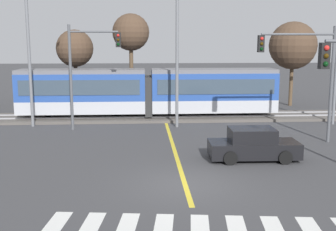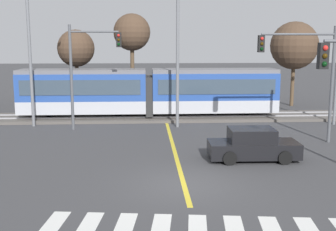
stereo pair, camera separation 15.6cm
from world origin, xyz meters
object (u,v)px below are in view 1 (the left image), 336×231
at_px(traffic_light_mid_right, 307,66).
at_px(street_lamp_west, 31,42).
at_px(light_rail_tram, 148,91).
at_px(traffic_light_far_left, 87,62).
at_px(bare_tree_east, 131,33).
at_px(bare_tree_west, 75,49).
at_px(bare_tree_far_east, 293,46).
at_px(sedan_crossing, 253,145).
at_px(street_lamp_centre, 180,42).

distance_m(traffic_light_mid_right, street_lamp_west, 17.03).
bearing_deg(light_rail_tram, traffic_light_far_left, -135.81).
bearing_deg(bare_tree_east, bare_tree_west, 162.90).
distance_m(bare_tree_west, bare_tree_east, 5.04).
distance_m(light_rail_tram, bare_tree_far_east, 14.18).
bearing_deg(bare_tree_west, bare_tree_far_east, 1.45).
relative_size(light_rail_tram, sedan_crossing, 4.37).
bearing_deg(traffic_light_far_left, bare_tree_west, 103.07).
height_order(traffic_light_far_left, bare_tree_east, bare_tree_east).
distance_m(light_rail_tram, bare_tree_east, 5.76).
relative_size(street_lamp_west, bare_tree_west, 1.51).
distance_m(traffic_light_mid_right, bare_tree_far_east, 14.38).
relative_size(street_lamp_centre, bare_tree_far_east, 1.36).
height_order(sedan_crossing, street_lamp_west, street_lamp_west).
relative_size(traffic_light_far_left, bare_tree_east, 0.85).
bearing_deg(bare_tree_far_east, traffic_light_far_left, -150.23).
bearing_deg(bare_tree_east, light_rail_tram, -70.98).
distance_m(light_rail_tram, sedan_crossing, 12.39).
relative_size(light_rail_tram, street_lamp_centre, 1.87).
height_order(traffic_light_far_left, bare_tree_west, traffic_light_far_left).
distance_m(street_lamp_west, bare_tree_west, 7.88).
relative_size(light_rail_tram, bare_tree_east, 2.38).
relative_size(street_lamp_west, street_lamp_centre, 1.00).
height_order(traffic_light_far_left, traffic_light_mid_right, traffic_light_far_left).
height_order(sedan_crossing, bare_tree_west, bare_tree_west).
distance_m(light_rail_tram, traffic_light_mid_right, 11.92).
xyz_separation_m(sedan_crossing, traffic_light_far_left, (-8.65, 7.58, 3.59)).
distance_m(sedan_crossing, bare_tree_east, 17.19).
bearing_deg(bare_tree_west, traffic_light_far_left, -76.93).
relative_size(traffic_light_mid_right, street_lamp_west, 0.64).
xyz_separation_m(light_rail_tram, traffic_light_mid_right, (8.48, -8.08, 2.17)).
bearing_deg(sedan_crossing, traffic_light_far_left, 138.75).
xyz_separation_m(street_lamp_centre, bare_tree_far_east, (10.64, 8.96, -0.31)).
relative_size(street_lamp_centre, bare_tree_west, 1.51).
distance_m(street_lamp_centre, bare_tree_east, 7.80).
height_order(traffic_light_mid_right, bare_tree_west, bare_tree_west).
xyz_separation_m(traffic_light_mid_right, street_lamp_west, (-16.04, 5.58, 1.31)).
distance_m(sedan_crossing, bare_tree_far_east, 19.27).
relative_size(sedan_crossing, street_lamp_west, 0.43).
bearing_deg(bare_tree_west, sedan_crossing, -57.04).
xyz_separation_m(sedan_crossing, bare_tree_far_east, (7.84, 17.01, 4.52)).
height_order(light_rail_tram, sedan_crossing, light_rail_tram).
distance_m(sedan_crossing, bare_tree_west, 20.18).
distance_m(traffic_light_far_left, traffic_light_mid_right, 13.09).
bearing_deg(bare_tree_east, traffic_light_far_left, -108.98).
relative_size(traffic_light_mid_right, bare_tree_west, 0.97).
height_order(light_rail_tram, street_lamp_west, street_lamp_west).
xyz_separation_m(sedan_crossing, bare_tree_east, (-6.06, 15.11, 5.53)).
distance_m(light_rail_tram, street_lamp_centre, 5.18).
distance_m(traffic_light_mid_right, bare_tree_west, 19.63).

